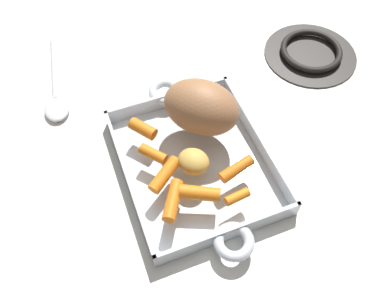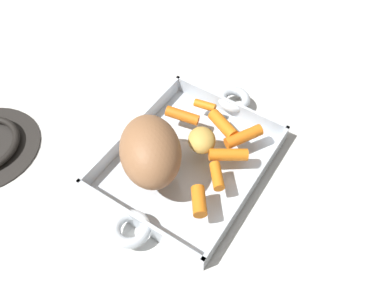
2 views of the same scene
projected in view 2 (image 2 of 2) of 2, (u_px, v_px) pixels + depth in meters
The scene contains 11 objects.
ground_plane at pixel (189, 165), 0.70m from camera, with size 1.86×1.86×0.00m, color silver.
roasting_dish at pixel (189, 161), 0.69m from camera, with size 0.39×0.25×0.04m.
pork_roast at pixel (150, 151), 0.62m from camera, with size 0.14×0.10×0.09m, color #9C6A45.
baby_carrot_northwest at pixel (217, 176), 0.63m from camera, with size 0.02×0.02×0.05m, color orange.
baby_carrot_center_left at pixel (182, 116), 0.71m from camera, with size 0.02×0.02×0.06m, color orange.
baby_carrot_short at pixel (223, 125), 0.69m from camera, with size 0.02×0.02×0.07m, color orange.
baby_carrot_southwest at pixel (244, 137), 0.68m from camera, with size 0.02×0.02×0.07m, color orange.
baby_carrot_long at pixel (205, 105), 0.73m from camera, with size 0.02×0.02×0.04m, color orange.
baby_carrot_southeast at pixel (199, 201), 0.60m from camera, with size 0.02×0.02×0.05m, color orange.
baby_carrot_center_right at pixel (228, 155), 0.65m from camera, with size 0.02×0.02×0.07m, color orange.
potato_halved at pixel (202, 140), 0.66m from camera, with size 0.05×0.05×0.04m, color gold.
Camera 2 is at (-0.33, -0.22, 0.58)m, focal length 36.04 mm.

